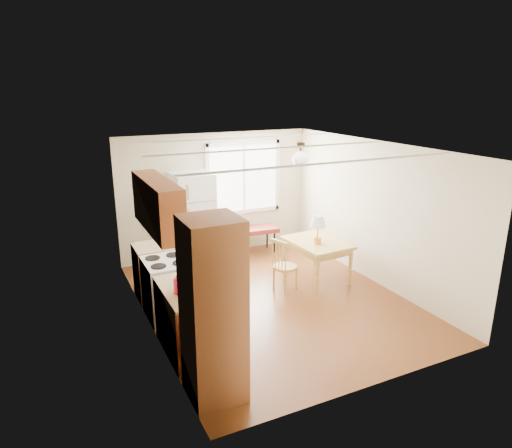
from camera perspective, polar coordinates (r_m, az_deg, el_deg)
room_shell at (r=7.15m, az=2.17°, el=-0.42°), size 4.60×5.60×2.62m
kitchen_run at (r=6.14m, az=-9.47°, el=-7.71°), size 0.65×3.40×2.20m
window_unit at (r=9.49m, az=-1.56°, el=5.78°), size 1.64×0.05×1.51m
pendant_light at (r=7.61m, az=5.56°, el=8.19°), size 0.26×0.26×0.40m
refrigerator at (r=8.89m, az=-7.96°, el=0.59°), size 0.77×0.79×1.81m
bench at (r=9.45m, az=-0.83°, el=-0.91°), size 1.23×0.56×0.55m
dining_table at (r=8.25m, az=7.63°, el=-2.81°), size 0.94×1.21×0.72m
chair at (r=7.73m, az=3.27°, el=-4.82°), size 0.44×0.44×0.91m
table_lamp at (r=8.00m, az=7.77°, el=0.08°), size 0.29×0.29×0.50m
coffee_maker at (r=5.80m, az=-8.76°, el=-7.01°), size 0.24×0.29×0.40m
kettle at (r=5.79m, az=-9.64°, el=-7.56°), size 0.13×0.13×0.25m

